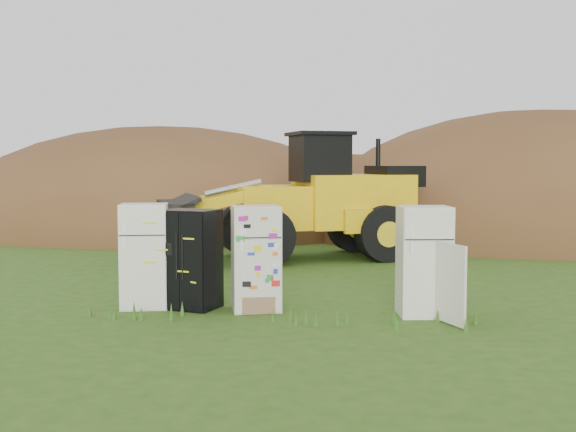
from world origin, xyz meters
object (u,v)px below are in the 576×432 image
fridge_black_side (191,259)px  fridge_open_door (424,261)px  wheel_loader (289,196)px  fridge_sticker (256,258)px  fridge_leftmost (144,256)px

fridge_black_side → fridge_open_door: (3.90, -0.07, 0.05)m
fridge_black_side → fridge_open_door: bearing=13.8°
fridge_open_door → wheel_loader: bearing=106.5°
fridge_sticker → wheel_loader: 6.45m
fridge_sticker → wheel_loader: wheel_loader is taller
fridge_leftmost → fridge_open_door: (4.71, -0.05, -0.00)m
fridge_black_side → fridge_sticker: size_ratio=0.96×
fridge_sticker → fridge_black_side: bearing=162.2°
fridge_black_side → fridge_sticker: 1.13m
fridge_black_side → fridge_sticker: fridge_sticker is taller
fridge_leftmost → wheel_loader: 6.66m
wheel_loader → fridge_leftmost: bearing=-128.1°
fridge_open_door → wheel_loader: wheel_loader is taller
fridge_sticker → wheel_loader: size_ratio=0.26×
fridge_open_door → fridge_sticker: bearing=170.4°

